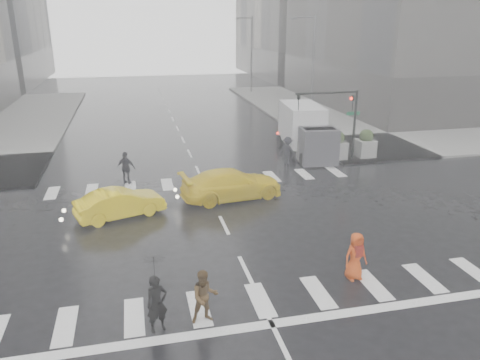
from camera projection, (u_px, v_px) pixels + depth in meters
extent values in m
plane|color=black|center=(224.00, 225.00, 20.67)|extent=(120.00, 120.00, 0.00)
cube|color=gray|center=(403.00, 122.00, 40.95)|extent=(35.00, 35.00, 0.15)
cube|color=#2D2B28|center=(436.00, 82.00, 51.05)|extent=(26.05, 26.05, 4.40)
cube|color=#2D2B28|center=(329.00, 60.00, 77.76)|extent=(26.05, 26.05, 4.40)
cylinder|color=black|center=(354.00, 126.00, 29.46)|extent=(0.16, 0.16, 4.50)
cylinder|color=black|center=(327.00, 93.00, 28.33)|extent=(4.00, 0.12, 0.12)
imported|color=black|center=(353.00, 103.00, 28.93)|extent=(0.16, 0.20, 1.00)
imported|color=black|center=(298.00, 102.00, 28.10)|extent=(0.16, 0.20, 1.00)
sphere|color=#FF190C|center=(351.00, 98.00, 28.81)|extent=(0.20, 0.20, 0.20)
cube|color=#0D6135|center=(353.00, 113.00, 29.49)|extent=(0.90, 0.03, 0.22)
cylinder|color=#59595B|center=(312.00, 73.00, 38.15)|extent=(0.20, 0.20, 9.00)
cylinder|color=#59595B|center=(304.00, 17.00, 36.56)|extent=(1.80, 0.12, 0.12)
cube|color=#59595B|center=(293.00, 18.00, 36.40)|extent=(0.50, 0.22, 0.15)
cylinder|color=#59595B|center=(251.00, 55.00, 56.57)|extent=(0.20, 0.20, 9.00)
cylinder|color=#59595B|center=(244.00, 18.00, 54.98)|extent=(1.80, 0.12, 0.12)
cube|color=#59595B|center=(237.00, 19.00, 54.82)|extent=(0.50, 0.22, 0.15)
cube|color=gray|center=(307.00, 152.00, 29.50)|extent=(1.10, 1.10, 1.10)
sphere|color=#222F14|center=(308.00, 140.00, 29.24)|extent=(0.90, 0.90, 0.90)
cube|color=gray|center=(337.00, 150.00, 29.93)|extent=(1.10, 1.10, 1.10)
sphere|color=#222F14|center=(338.00, 138.00, 29.67)|extent=(0.90, 0.90, 0.90)
cube|color=gray|center=(365.00, 148.00, 30.36)|extent=(1.10, 1.10, 1.10)
sphere|color=#222F14|center=(366.00, 136.00, 30.10)|extent=(0.90, 0.90, 0.90)
imported|color=black|center=(157.00, 304.00, 13.41)|extent=(0.74, 0.60, 1.76)
imported|color=black|center=(155.00, 270.00, 13.05)|extent=(1.22, 1.23, 0.88)
imported|color=#483319|center=(205.00, 297.00, 13.82)|extent=(0.86, 0.69, 1.69)
imported|color=#C43D0D|center=(356.00, 256.00, 16.15)|extent=(0.89, 0.63, 1.73)
cube|color=maroon|center=(359.00, 251.00, 15.89)|extent=(0.29, 0.19, 0.40)
imported|color=black|center=(126.00, 168.00, 25.57)|extent=(1.25, 1.06, 1.82)
imported|color=black|center=(288.00, 150.00, 29.24)|extent=(1.24, 1.19, 1.72)
imported|color=yellow|center=(120.00, 203.00, 21.35)|extent=(4.25, 2.61, 1.32)
imported|color=yellow|center=(232.00, 184.00, 23.58)|extent=(4.81, 2.74, 1.50)
cube|color=silver|center=(302.00, 124.00, 31.52)|extent=(2.29, 4.39, 2.58)
cube|color=#323238|center=(318.00, 146.00, 28.95)|extent=(2.20, 1.72, 2.20)
cube|color=black|center=(319.00, 135.00, 28.74)|extent=(1.91, 0.86, 0.86)
cylinder|color=black|center=(304.00, 160.00, 28.81)|extent=(0.27, 0.86, 0.86)
cylinder|color=black|center=(334.00, 158.00, 29.24)|extent=(0.27, 0.86, 0.86)
cylinder|color=black|center=(292.00, 151.00, 30.75)|extent=(0.27, 0.86, 0.86)
cylinder|color=black|center=(321.00, 149.00, 31.18)|extent=(0.27, 0.86, 0.86)
cylinder|color=black|center=(280.00, 141.00, 33.21)|extent=(0.27, 0.86, 0.86)
cylinder|color=black|center=(307.00, 140.00, 33.64)|extent=(0.27, 0.86, 0.86)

